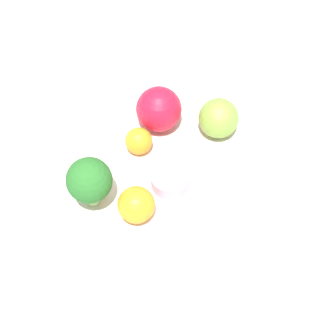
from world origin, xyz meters
TOP-DOWN VIEW (x-y plane):
  - ground_plane at (0.00, 0.00)m, footprint 6.00×6.00m
  - table_surface at (0.00, 0.00)m, footprint 1.20×1.20m
  - bowl at (0.00, 0.00)m, footprint 0.26×0.26m
  - broccoli at (0.04, 0.09)m, footprint 0.05×0.05m
  - apple_red at (0.00, -0.09)m, footprint 0.05×0.05m
  - apple_green at (0.06, -0.05)m, footprint 0.06×0.06m
  - orange_front at (-0.02, 0.07)m, footprint 0.04×0.04m
  - orange_back at (0.05, 0.00)m, footprint 0.03×0.03m
  - small_cup at (-0.01, 0.01)m, footprint 0.05×0.05m
  - napkin at (0.23, -0.10)m, footprint 0.15×0.17m
  - spoon at (0.07, 0.20)m, footprint 0.03×0.06m

SIDE VIEW (x-z plane):
  - ground_plane at x=0.00m, z-range 0.00..0.00m
  - table_surface at x=0.00m, z-range 0.00..0.02m
  - spoon at x=0.07m, z-range 0.02..0.03m
  - napkin at x=0.23m, z-range 0.02..0.03m
  - bowl at x=0.00m, z-range 0.02..0.06m
  - small_cup at x=-0.01m, z-range 0.06..0.08m
  - orange_back at x=0.05m, z-range 0.06..0.10m
  - orange_front at x=-0.02m, z-range 0.06..0.11m
  - apple_red at x=0.00m, z-range 0.06..0.11m
  - apple_green at x=0.06m, z-range 0.06..0.12m
  - broccoli at x=0.04m, z-range 0.07..0.14m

